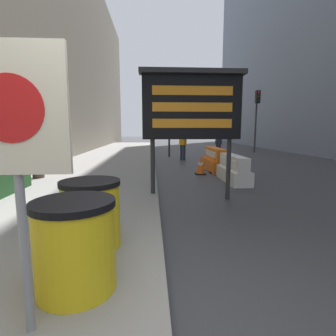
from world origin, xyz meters
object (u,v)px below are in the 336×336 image
pedestrian_worker (219,141)px  jersey_barrier_white (233,170)px  barrel_drum_middle (91,213)px  traffic_light_near_curb (169,113)px  warning_sign (13,132)px  traffic_cone_near (214,165)px  traffic_light_far_side (257,108)px  barrel_drum_foreground (75,245)px  jersey_barrier_orange_near (215,160)px  pedestrian_passerby (183,141)px  message_board (192,107)px  traffic_cone_mid (201,165)px

pedestrian_worker → jersey_barrier_white: bearing=-160.7°
barrel_drum_middle → traffic_light_near_curb: traffic_light_near_curb is taller
warning_sign → traffic_cone_near: 8.45m
jersey_barrier_white → traffic_light_far_side: traffic_light_far_side is taller
barrel_drum_foreground → traffic_light_far_side: (7.84, 15.53, 2.45)m
traffic_light_near_curb → traffic_light_far_side: 6.57m
traffic_light_far_side → barrel_drum_foreground: bearing=-116.8°
jersey_barrier_orange_near → pedestrian_worker: 4.39m
warning_sign → jersey_barrier_orange_near: size_ratio=0.93×
pedestrian_worker → pedestrian_passerby: bearing=138.5°
jersey_barrier_white → traffic_light_near_curb: size_ratio=0.54×
message_board → traffic_cone_near: message_board is taller
barrel_drum_middle → jersey_barrier_white: bearing=55.3°
jersey_barrier_orange_near → traffic_light_near_curb: 5.90m
traffic_light_far_side → traffic_cone_near: bearing=-120.4°
jersey_barrier_orange_near → traffic_light_near_curb: size_ratio=0.60×
barrel_drum_foreground → message_board: message_board is taller
traffic_light_far_side → pedestrian_worker: size_ratio=2.60×
jersey_barrier_orange_near → traffic_light_near_curb: traffic_light_near_curb is taller
warning_sign → pedestrian_passerby: bearing=78.1°
message_board → jersey_barrier_white: 3.11m
message_board → traffic_cone_near: (1.42, 3.68, -1.79)m
traffic_light_near_curb → message_board: bearing=-91.0°
barrel_drum_foreground → barrel_drum_middle: (-0.06, 0.89, 0.00)m
traffic_cone_near → pedestrian_worker: 5.12m
jersey_barrier_orange_near → pedestrian_worker: bearing=73.9°
barrel_drum_foreground → jersey_barrier_white: size_ratio=0.43×
traffic_cone_near → barrel_drum_foreground: bearing=-112.4°
traffic_cone_near → pedestrian_worker: bearing=74.0°
warning_sign → traffic_cone_near: size_ratio=3.27×
message_board → traffic_light_far_side: 13.57m
traffic_light_near_curb → traffic_light_far_side: size_ratio=0.84×
jersey_barrier_orange_near → pedestrian_passerby: 3.63m
traffic_cone_near → pedestrian_passerby: size_ratio=0.36×
warning_sign → jersey_barrier_orange_near: (3.37, 8.43, -1.18)m
message_board → traffic_cone_mid: (0.86, 3.39, -1.76)m
jersey_barrier_orange_near → traffic_cone_near: (-0.20, -0.70, -0.09)m
barrel_drum_foreground → warning_sign: (-0.19, -0.50, 0.99)m
pedestrian_passerby → traffic_cone_near: bearing=35.6°
message_board → jersey_barrier_orange_near: message_board is taller
barrel_drum_middle → traffic_cone_near: size_ratio=1.36×
traffic_cone_near → traffic_cone_mid: 0.64m
warning_sign → message_board: (1.75, 4.04, 0.51)m
traffic_light_far_side → warning_sign: bearing=-116.6°
barrel_drum_foreground → message_board: size_ratio=0.29×
message_board → traffic_light_near_curb: (0.16, 9.67, 0.49)m
warning_sign → traffic_cone_mid: (2.61, 7.43, -1.25)m
warning_sign → pedestrian_passerby: warning_sign is taller
warning_sign → traffic_light_near_curb: size_ratio=0.56×
traffic_light_near_curb → pedestrian_passerby: bearing=-71.8°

